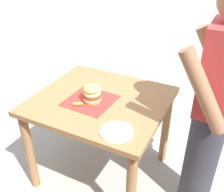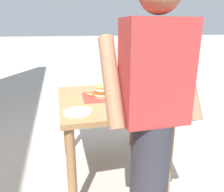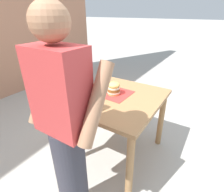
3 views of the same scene
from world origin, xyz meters
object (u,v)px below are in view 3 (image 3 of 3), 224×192
pickle_spear (109,89)px  sandwich (114,88)px  side_plate_with_forks (76,100)px  diner_across_table (66,130)px  patio_table (117,107)px

pickle_spear → sandwich: bearing=147.8°
pickle_spear → side_plate_with_forks: pickle_spear is taller
sandwich → pickle_spear: (0.10, -0.06, -0.06)m
side_plate_with_forks → diner_across_table: size_ratio=0.13×
patio_table → pickle_spear: pickle_spear is taller
pickle_spear → diner_across_table: diner_across_table is taller
sandwich → pickle_spear: 0.13m
pickle_spear → diner_across_table: 0.94m
pickle_spear → diner_across_table: size_ratio=0.04×
pickle_spear → side_plate_with_forks: 0.42m
pickle_spear → diner_across_table: (-0.23, 0.91, 0.08)m
sandwich → pickle_spear: bearing=-32.2°
sandwich → side_plate_with_forks: bearing=52.2°
sandwich → side_plate_with_forks: 0.42m
sandwich → side_plate_with_forks: sandwich is taller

